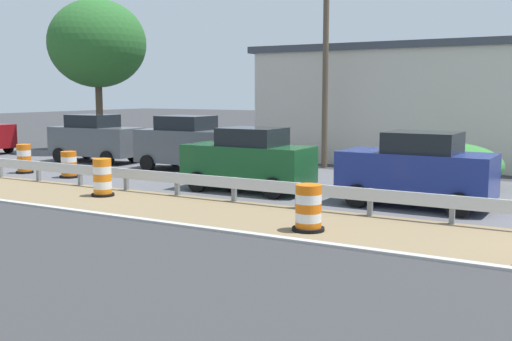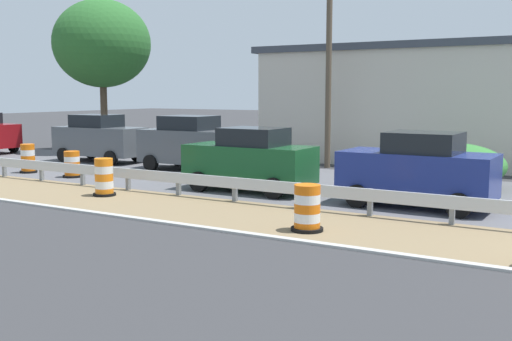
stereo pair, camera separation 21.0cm
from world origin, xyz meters
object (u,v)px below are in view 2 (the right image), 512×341
object	(u,v)px
traffic_barrel_mid	(104,179)
car_trailing_near_lane	(100,138)
traffic_barrel_farther	(72,166)
traffic_barrel_far	(28,160)
car_distant_c	(192,143)
traffic_barrel_close	(307,210)
car_lead_near_lane	(250,160)
utility_pole_near	(329,57)
car_distant_b	(418,170)

from	to	relation	value
traffic_barrel_mid	car_trailing_near_lane	distance (m)	9.53
traffic_barrel_farther	traffic_barrel_mid	bearing A→B (deg)	-121.00
traffic_barrel_far	car_distant_c	xyz separation A→B (m)	(3.91, -5.07, 0.58)
traffic_barrel_close	car_trailing_near_lane	distance (m)	16.22
traffic_barrel_mid	traffic_barrel_close	bearing A→B (deg)	-98.79
car_lead_near_lane	traffic_barrel_farther	bearing A→B (deg)	4.20
traffic_barrel_mid	traffic_barrel_farther	world-z (taller)	traffic_barrel_mid
car_trailing_near_lane	utility_pole_near	world-z (taller)	utility_pole_near
traffic_barrel_farther	car_lead_near_lane	world-z (taller)	car_lead_near_lane
car_trailing_near_lane	car_distant_b	world-z (taller)	car_trailing_near_lane
traffic_barrel_farther	utility_pole_near	world-z (taller)	utility_pole_near
traffic_barrel_far	car_trailing_near_lane	distance (m)	4.29
traffic_barrel_farther	car_distant_b	distance (m)	12.73
traffic_barrel_mid	traffic_barrel_far	distance (m)	6.86
traffic_barrel_close	car_distant_c	distance (m)	11.53
traffic_barrel_far	car_distant_b	world-z (taller)	car_distant_b
car_trailing_near_lane	car_lead_near_lane	bearing A→B (deg)	-21.08
traffic_barrel_close	car_trailing_near_lane	xyz separation A→B (m)	(7.79, 14.22, 0.58)
traffic_barrel_far	car_lead_near_lane	size ratio (longest dim) A/B	0.27
traffic_barrel_close	traffic_barrel_farther	bearing A→B (deg)	72.77
car_distant_b	traffic_barrel_far	bearing A→B (deg)	2.94
traffic_barrel_mid	traffic_barrel_far	bearing A→B (deg)	69.49
car_trailing_near_lane	car_distant_c	distance (m)	5.46
car_lead_near_lane	car_trailing_near_lane	world-z (taller)	car_trailing_near_lane
traffic_barrel_mid	car_trailing_near_lane	xyz separation A→B (m)	(6.64, 6.81, 0.54)
traffic_barrel_far	car_lead_near_lane	bearing A→B (deg)	-86.57
traffic_barrel_far	traffic_barrel_close	bearing A→B (deg)	-104.39
car_distant_c	traffic_barrel_mid	bearing A→B (deg)	-78.63
traffic_barrel_mid	car_trailing_near_lane	world-z (taller)	car_trailing_near_lane
car_distant_b	car_lead_near_lane	bearing A→B (deg)	0.75
car_trailing_near_lane	car_distant_c	world-z (taller)	car_distant_c
traffic_barrel_close	traffic_barrel_mid	size ratio (longest dim) A/B	0.93
traffic_barrel_close	car_lead_near_lane	distance (m)	5.80
traffic_barrel_farther	car_trailing_near_lane	world-z (taller)	car_trailing_near_lane
car_lead_near_lane	car_distant_c	xyz separation A→B (m)	(3.32, 4.74, 0.08)
traffic_barrel_far	traffic_barrel_farther	xyz separation A→B (m)	(-0.02, -2.46, -0.08)
traffic_barrel_close	car_trailing_near_lane	world-z (taller)	car_trailing_near_lane
traffic_barrel_farther	car_distant_c	size ratio (longest dim) A/B	0.23
traffic_barrel_far	traffic_barrel_farther	world-z (taller)	traffic_barrel_far
traffic_barrel_mid	car_distant_b	xyz separation A→B (m)	(3.00, -8.73, 0.51)
car_distant_b	utility_pole_near	world-z (taller)	utility_pole_near
car_distant_b	utility_pole_near	xyz separation A→B (m)	(6.89, 5.76, 3.53)
traffic_barrel_farther	car_distant_c	distance (m)	4.76
car_lead_near_lane	car_distant_b	size ratio (longest dim) A/B	1.00
traffic_barrel_mid	car_distant_c	bearing A→B (deg)	12.15
car_lead_near_lane	utility_pole_near	world-z (taller)	utility_pole_near
car_lead_near_lane	car_distant_c	size ratio (longest dim) A/B	0.95
traffic_barrel_far	car_distant_c	world-z (taller)	car_distant_c
traffic_barrel_mid	car_distant_b	distance (m)	9.25
car_trailing_near_lane	car_distant_b	bearing A→B (deg)	-14.57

